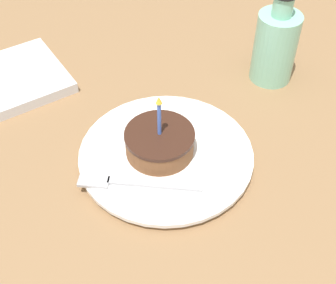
# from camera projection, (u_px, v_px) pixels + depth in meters

# --- Properties ---
(ground_plane) EXTENTS (2.40, 2.40, 0.04)m
(ground_plane) POSITION_uv_depth(u_px,v_px,m) (164.00, 165.00, 0.76)
(ground_plane) COLOR olive
(ground_plane) RESTS_ON ground
(plate) EXTENTS (0.27, 0.27, 0.02)m
(plate) POSITION_uv_depth(u_px,v_px,m) (168.00, 154.00, 0.73)
(plate) COLOR white
(plate) RESTS_ON ground_plane
(cake_slice) EXTENTS (0.11, 0.11, 0.11)m
(cake_slice) POSITION_uv_depth(u_px,v_px,m) (158.00, 141.00, 0.71)
(cake_slice) COLOR brown
(cake_slice) RESTS_ON plate
(fork) EXTENTS (0.15, 0.13, 0.00)m
(fork) POSITION_uv_depth(u_px,v_px,m) (130.00, 182.00, 0.68)
(fork) COLOR #B2B2B7
(fork) RESTS_ON plate
(bottle) EXTENTS (0.08, 0.08, 0.18)m
(bottle) POSITION_uv_depth(u_px,v_px,m) (275.00, 45.00, 0.83)
(bottle) COLOR #8CD1B2
(bottle) RESTS_ON ground_plane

